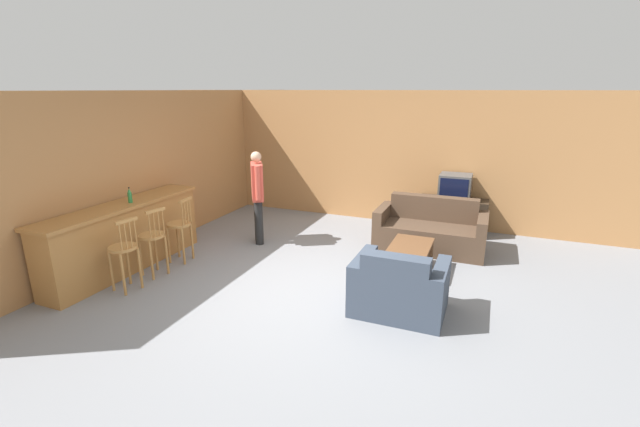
% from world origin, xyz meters
% --- Properties ---
extents(ground_plane, '(24.00, 24.00, 0.00)m').
position_xyz_m(ground_plane, '(0.00, 0.00, 0.00)').
color(ground_plane, gray).
extents(wall_back, '(9.40, 0.08, 2.60)m').
position_xyz_m(wall_back, '(0.00, 3.63, 1.30)').
color(wall_back, '#B27A47').
rests_on(wall_back, ground_plane).
extents(wall_left, '(0.08, 8.63, 2.60)m').
position_xyz_m(wall_left, '(-3.12, 1.32, 1.30)').
color(wall_left, '#B27A47').
rests_on(wall_left, ground_plane).
extents(bar_counter, '(0.55, 2.70, 1.01)m').
position_xyz_m(bar_counter, '(-2.78, -0.29, 0.51)').
color(bar_counter, '#A87038').
rests_on(bar_counter, ground_plane).
extents(bar_chair_near, '(0.42, 0.42, 1.02)m').
position_xyz_m(bar_chair_near, '(-2.23, -0.85, 0.53)').
color(bar_chair_near, '#B77F42').
rests_on(bar_chair_near, ground_plane).
extents(bar_chair_mid, '(0.43, 0.43, 1.02)m').
position_xyz_m(bar_chair_mid, '(-2.23, -0.33, 0.53)').
color(bar_chair_mid, '#B77F42').
rests_on(bar_chair_mid, ground_plane).
extents(bar_chair_far, '(0.41, 0.41, 1.02)m').
position_xyz_m(bar_chair_far, '(-2.23, 0.26, 0.53)').
color(bar_chair_far, '#B77F42').
rests_on(bar_chair_far, ground_plane).
extents(couch_far, '(1.79, 0.87, 0.85)m').
position_xyz_m(couch_far, '(1.31, 2.30, 0.31)').
color(couch_far, '#4C3828').
rests_on(couch_far, ground_plane).
extents(armchair_near, '(1.09, 0.82, 0.83)m').
position_xyz_m(armchair_near, '(1.29, -0.07, 0.31)').
color(armchair_near, '#384251').
rests_on(armchair_near, ground_plane).
extents(coffee_table, '(0.57, 0.87, 0.44)m').
position_xyz_m(coffee_table, '(1.19, 1.15, 0.37)').
color(coffee_table, brown).
rests_on(coffee_table, ground_plane).
extents(tv_unit, '(1.23, 0.44, 0.66)m').
position_xyz_m(tv_unit, '(1.58, 3.30, 0.33)').
color(tv_unit, '#2D2319').
rests_on(tv_unit, ground_plane).
extents(tv, '(0.56, 0.50, 0.46)m').
position_xyz_m(tv, '(1.58, 3.30, 0.89)').
color(tv, '#4C4C4C').
rests_on(tv, tv_unit).
extents(bottle, '(0.06, 0.06, 0.23)m').
position_xyz_m(bottle, '(-2.71, -0.18, 1.12)').
color(bottle, '#2D7F3D').
rests_on(bottle, bar_counter).
extents(person_by_window, '(0.41, 0.52, 1.61)m').
position_xyz_m(person_by_window, '(-1.52, 1.46, 0.90)').
color(person_by_window, black).
rests_on(person_by_window, ground_plane).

